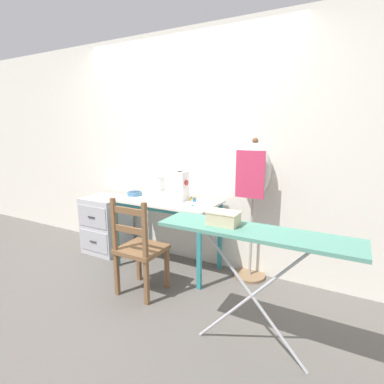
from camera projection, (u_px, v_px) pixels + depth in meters
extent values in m
plane|color=#5B5651|center=(153.00, 278.00, 3.10)|extent=(14.00, 14.00, 0.00)
cube|color=silver|center=(183.00, 150.00, 3.38)|extent=(10.00, 0.05, 2.55)
cube|color=silver|center=(167.00, 201.00, 3.19)|extent=(1.11, 0.57, 0.02)
cube|color=teal|center=(154.00, 209.00, 2.99)|extent=(1.03, 0.03, 0.04)
cube|color=teal|center=(116.00, 234.00, 3.30)|extent=(0.04, 0.04, 0.75)
cube|color=teal|center=(199.00, 252.00, 2.82)|extent=(0.04, 0.04, 0.75)
cube|color=teal|center=(144.00, 222.00, 3.72)|extent=(0.04, 0.04, 0.75)
cube|color=teal|center=(220.00, 236.00, 3.24)|extent=(0.04, 0.04, 0.75)
cube|color=white|center=(173.00, 196.00, 3.20)|extent=(0.33, 0.16, 0.08)
cube|color=white|center=(182.00, 182.00, 3.11)|extent=(0.09, 0.14, 0.23)
cube|color=white|center=(171.00, 174.00, 3.16)|extent=(0.28, 0.12, 0.07)
cube|color=white|center=(161.00, 183.00, 3.24)|extent=(0.04, 0.09, 0.16)
cylinder|color=#B22D2D|center=(186.00, 183.00, 3.08)|extent=(0.02, 0.06, 0.06)
cylinder|color=#99999E|center=(182.00, 170.00, 3.08)|extent=(0.01, 0.01, 0.02)
cylinder|color=teal|center=(135.00, 194.00, 3.38)|extent=(0.17, 0.17, 0.04)
cylinder|color=#243D54|center=(135.00, 192.00, 3.38)|extent=(0.13, 0.13, 0.01)
cube|color=silver|center=(200.00, 206.00, 2.90)|extent=(0.12, 0.02, 0.00)
cube|color=silver|center=(199.00, 207.00, 2.89)|extent=(0.12, 0.03, 0.00)
torus|color=#2870B7|center=(193.00, 206.00, 2.93)|extent=(0.03, 0.03, 0.01)
torus|color=#2870B7|center=(193.00, 205.00, 2.93)|extent=(0.03, 0.03, 0.01)
cylinder|color=yellow|center=(191.00, 199.00, 3.14)|extent=(0.03, 0.03, 0.03)
cylinder|color=beige|center=(191.00, 198.00, 3.13)|extent=(0.04, 0.04, 0.00)
cylinder|color=beige|center=(191.00, 200.00, 3.14)|extent=(0.04, 0.04, 0.00)
cylinder|color=#2875C1|center=(194.00, 200.00, 3.09)|extent=(0.04, 0.04, 0.04)
cylinder|color=beige|center=(194.00, 198.00, 3.08)|extent=(0.04, 0.04, 0.00)
cylinder|color=beige|center=(194.00, 202.00, 3.09)|extent=(0.04, 0.04, 0.00)
cube|color=brown|center=(142.00, 249.00, 2.77)|extent=(0.40, 0.38, 0.04)
cube|color=brown|center=(139.00, 261.00, 3.03)|extent=(0.04, 0.04, 0.40)
cube|color=brown|center=(167.00, 268.00, 2.87)|extent=(0.04, 0.04, 0.40)
cube|color=brown|center=(117.00, 274.00, 2.76)|extent=(0.04, 0.04, 0.40)
cube|color=brown|center=(147.00, 283.00, 2.60)|extent=(0.04, 0.04, 0.40)
cube|color=brown|center=(114.00, 224.00, 2.66)|extent=(0.04, 0.04, 0.48)
cube|color=brown|center=(145.00, 230.00, 2.50)|extent=(0.04, 0.04, 0.48)
cube|color=brown|center=(128.00, 211.00, 2.55)|extent=(0.34, 0.02, 0.06)
cube|color=brown|center=(129.00, 230.00, 2.58)|extent=(0.34, 0.02, 0.06)
cube|color=#B7B7BC|center=(107.00, 224.00, 3.74)|extent=(0.48, 0.45, 0.69)
cube|color=#A8A8AD|center=(92.00, 217.00, 3.51)|extent=(0.44, 0.01, 0.25)
cube|color=#333338|center=(91.00, 217.00, 3.51)|extent=(0.10, 0.01, 0.02)
cube|color=#A8A8AD|center=(94.00, 241.00, 3.58)|extent=(0.44, 0.01, 0.25)
cube|color=#333338|center=(93.00, 242.00, 3.57)|extent=(0.10, 0.01, 0.02)
cylinder|color=#846647|center=(249.00, 275.00, 3.12)|extent=(0.32, 0.32, 0.03)
cylinder|color=#ADA89E|center=(251.00, 233.00, 3.03)|extent=(0.03, 0.03, 0.91)
ellipsoid|color=beige|center=(254.00, 170.00, 2.89)|extent=(0.33, 0.24, 0.53)
sphere|color=brown|center=(255.00, 141.00, 2.84)|extent=(0.06, 0.06, 0.06)
cube|color=#C63356|center=(250.00, 175.00, 2.79)|extent=(0.28, 0.01, 0.45)
cube|color=#518E7A|center=(255.00, 232.00, 1.89)|extent=(1.27, 0.31, 0.02)
cylinder|color=#B7B7BC|center=(252.00, 296.00, 1.98)|extent=(0.78, 0.02, 0.88)
cylinder|color=#B7B7BC|center=(252.00, 296.00, 1.98)|extent=(0.78, 0.02, 0.88)
cube|color=beige|center=(223.00, 219.00, 1.99)|extent=(0.20, 0.14, 0.08)
cube|color=beige|center=(224.00, 212.00, 1.98)|extent=(0.21, 0.14, 0.01)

